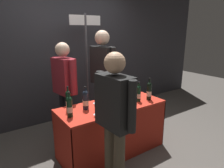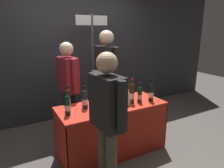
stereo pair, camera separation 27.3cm
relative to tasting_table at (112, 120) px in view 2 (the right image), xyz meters
The scene contains 18 objects.
ground_plane 0.50m from the tasting_table, ahead, with size 12.00×12.00×0.00m, color #514C47.
back_partition 1.81m from the tasting_table, 90.00° to the left, with size 7.29×0.12×2.81m, color #2D2D33.
tasting_table is the anchor object (origin of this frame).
featured_wine_bottle 0.52m from the tasting_table, 21.75° to the left, with size 0.07×0.07×0.35m.
display_bottle_0 0.37m from the tasting_table, 13.78° to the right, with size 0.07×0.07×0.30m.
display_bottle_1 0.53m from the tasting_table, behind, with size 0.08×0.08×0.31m.
display_bottle_2 0.54m from the tasting_table, 14.70° to the right, with size 0.07×0.07×0.29m.
display_bottle_3 0.70m from the tasting_table, 14.11° to the right, with size 0.07×0.07×0.33m.
display_bottle_4 0.70m from the tasting_table, 166.74° to the left, with size 0.07×0.07×0.33m.
display_bottle_5 0.74m from the tasting_table, behind, with size 0.07×0.07×0.31m.
display_bottle_6 0.48m from the tasting_table, 15.68° to the right, with size 0.08×0.08×0.36m.
wine_glass_near_vendor 0.52m from the tasting_table, 154.75° to the right, with size 0.07×0.07×0.15m.
flower_vase 0.43m from the tasting_table, 166.75° to the right, with size 0.09×0.09×0.39m.
brochure_stand 0.38m from the tasting_table, 44.06° to the right, with size 0.13×0.01×0.18m, color silver.
vendor_presenter 0.86m from the tasting_table, 68.78° to the left, with size 0.29×0.55×1.74m.
vendor_assistant 0.93m from the tasting_table, 118.76° to the left, with size 0.27×0.56×1.56m.
taster_foreground_right 0.85m from the tasting_table, 122.66° to the right, with size 0.24×0.58×1.54m.
booth_signpost 1.39m from the tasting_table, 79.24° to the left, with size 0.60×0.04×2.02m.
Camera 2 is at (-1.27, -2.31, 1.74)m, focal length 32.35 mm.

